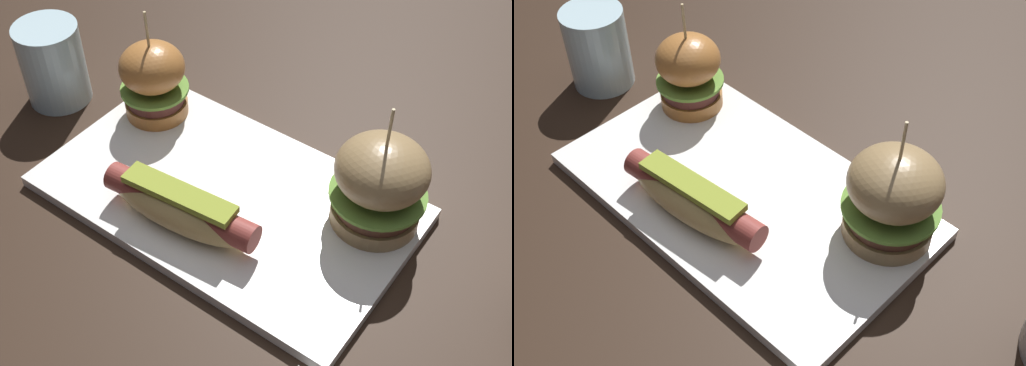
% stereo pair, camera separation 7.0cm
% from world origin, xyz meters
% --- Properties ---
extents(ground_plane, '(3.00, 3.00, 0.00)m').
position_xyz_m(ground_plane, '(0.00, 0.00, 0.00)').
color(ground_plane, black).
extents(platter_main, '(0.41, 0.23, 0.01)m').
position_xyz_m(platter_main, '(0.00, 0.00, 0.01)').
color(platter_main, white).
rests_on(platter_main, ground).
extents(hot_dog, '(0.18, 0.07, 0.05)m').
position_xyz_m(hot_dog, '(-0.01, -0.06, 0.04)').
color(hot_dog, tan).
rests_on(hot_dog, platter_main).
extents(slider_left, '(0.08, 0.08, 0.14)m').
position_xyz_m(slider_left, '(-0.15, 0.06, 0.06)').
color(slider_left, '#AD6C33').
rests_on(slider_left, platter_main).
extents(slider_right, '(0.10, 0.10, 0.15)m').
position_xyz_m(slider_right, '(0.15, 0.06, 0.07)').
color(slider_right, '#97784E').
rests_on(slider_right, platter_main).
extents(water_glass, '(0.08, 0.08, 0.11)m').
position_xyz_m(water_glass, '(-0.29, 0.02, 0.05)').
color(water_glass, silver).
rests_on(water_glass, ground).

